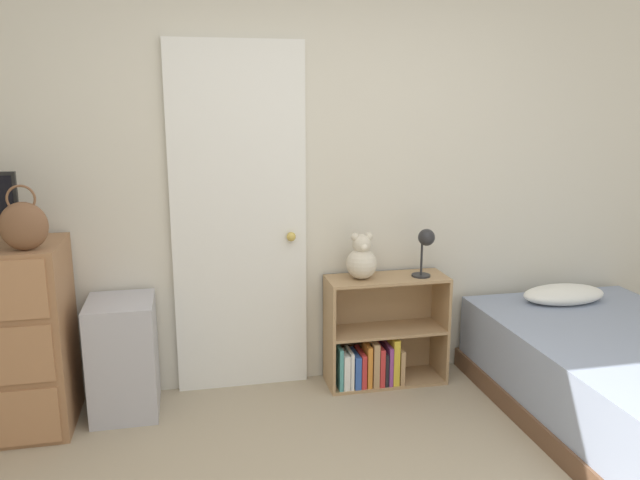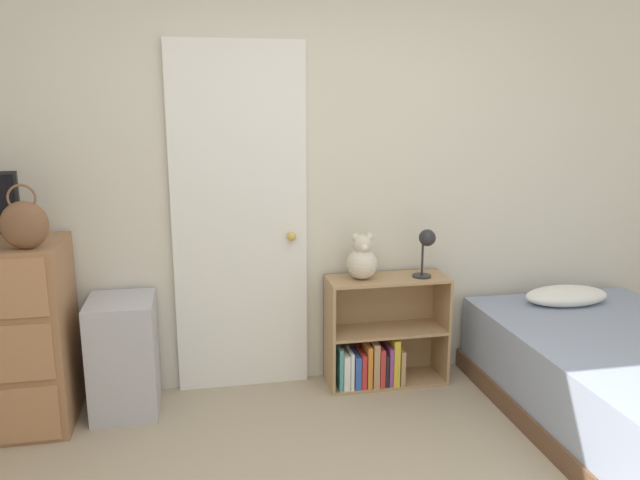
% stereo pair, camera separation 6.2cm
% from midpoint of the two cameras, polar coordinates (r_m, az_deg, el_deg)
% --- Properties ---
extents(wall_back, '(10.00, 0.06, 2.55)m').
position_cam_midpoint_polar(wall_back, '(3.80, -1.30, 5.46)').
color(wall_back, beige).
rests_on(wall_back, ground_plane).
extents(door_closed, '(0.80, 0.09, 2.09)m').
position_cam_midpoint_polar(door_closed, '(3.74, -6.84, 1.69)').
color(door_closed, white).
rests_on(door_closed, ground_plane).
extents(handbag, '(0.23, 0.12, 0.33)m').
position_cam_midpoint_polar(handbag, '(3.40, -24.94, 1.30)').
color(handbag, brown).
rests_on(handbag, dresser).
extents(storage_bin, '(0.36, 0.41, 0.67)m').
position_cam_midpoint_polar(storage_bin, '(3.76, -17.04, -10.06)').
color(storage_bin, '#ADADB7').
rests_on(storage_bin, ground_plane).
extents(bookshelf, '(0.75, 0.28, 0.69)m').
position_cam_midpoint_polar(bookshelf, '(3.98, 5.90, -9.43)').
color(bookshelf, tan).
rests_on(bookshelf, ground_plane).
extents(teddy_bear, '(0.19, 0.19, 0.29)m').
position_cam_midpoint_polar(teddy_bear, '(3.78, 4.35, -1.78)').
color(teddy_bear, beige).
rests_on(teddy_bear, bookshelf).
extents(desk_lamp, '(0.13, 0.12, 0.30)m').
position_cam_midpoint_polar(desk_lamp, '(3.84, 10.17, -0.28)').
color(desk_lamp, '#262628').
rests_on(desk_lamp, bookshelf).
extents(bed, '(1.21, 1.92, 0.60)m').
position_cam_midpoint_polar(bed, '(3.86, 27.14, -11.74)').
color(bed, brown).
rests_on(bed, ground_plane).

